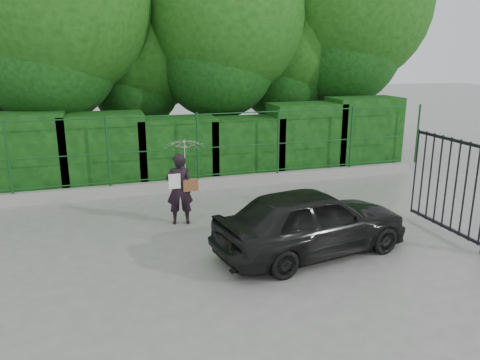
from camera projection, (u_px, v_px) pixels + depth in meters
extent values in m
plane|color=gray|center=(229.00, 259.00, 8.48)|extent=(80.00, 80.00, 0.00)
cube|color=#9E9E99|center=(184.00, 186.00, 12.59)|extent=(14.00, 0.25, 0.30)
cylinder|color=#12451B|center=(8.00, 158.00, 11.12)|extent=(0.06, 0.06, 1.80)
cylinder|color=#12451B|center=(108.00, 152.00, 11.77)|extent=(0.06, 0.06, 1.80)
cylinder|color=#12451B|center=(198.00, 146.00, 12.42)|extent=(0.06, 0.06, 1.80)
cylinder|color=#12451B|center=(278.00, 142.00, 13.07)|extent=(0.06, 0.06, 1.80)
cylinder|color=#12451B|center=(351.00, 137.00, 13.72)|extent=(0.06, 0.06, 1.80)
cylinder|color=#12451B|center=(418.00, 134.00, 14.37)|extent=(0.06, 0.06, 1.80)
cylinder|color=#12451B|center=(184.00, 177.00, 12.52)|extent=(13.60, 0.03, 0.03)
cylinder|color=#12451B|center=(183.00, 149.00, 12.32)|extent=(13.60, 0.03, 0.03)
cylinder|color=#12451B|center=(182.00, 115.00, 12.08)|extent=(13.60, 0.03, 0.03)
cube|color=black|center=(23.00, 154.00, 12.13)|extent=(2.20, 1.20, 2.14)
cube|color=black|center=(104.00, 151.00, 12.71)|extent=(2.20, 1.20, 2.05)
cube|color=black|center=(177.00, 150.00, 13.30)|extent=(2.20, 1.20, 1.86)
cube|color=black|center=(244.00, 147.00, 13.88)|extent=(2.20, 1.20, 1.77)
cube|color=black|center=(305.00, 138.00, 14.40)|extent=(2.20, 1.20, 2.13)
cube|color=black|center=(363.00, 133.00, 14.95)|extent=(2.20, 1.20, 2.25)
cylinder|color=black|center=(63.00, 101.00, 13.67)|extent=(0.36, 0.36, 4.50)
sphere|color=#14470F|center=(54.00, 2.00, 12.95)|extent=(5.40, 5.40, 5.40)
cylinder|color=black|center=(146.00, 113.00, 15.74)|extent=(0.36, 0.36, 3.25)
sphere|color=#14470F|center=(143.00, 53.00, 15.22)|extent=(3.90, 3.90, 3.90)
cylinder|color=black|center=(225.00, 99.00, 15.39)|extent=(0.36, 0.36, 4.25)
sphere|color=#14470F|center=(225.00, 17.00, 14.72)|extent=(5.10, 5.10, 5.10)
cylinder|color=black|center=(287.00, 106.00, 16.85)|extent=(0.36, 0.36, 3.50)
sphere|color=#14470F|center=(289.00, 45.00, 16.29)|extent=(4.20, 4.20, 4.20)
cylinder|color=black|center=(343.00, 88.00, 16.88)|extent=(0.36, 0.36, 4.75)
sphere|color=#14470F|center=(348.00, 4.00, 16.12)|extent=(5.70, 5.70, 5.70)
cube|color=black|center=(443.00, 226.00, 9.69)|extent=(0.05, 2.00, 0.06)
cube|color=black|center=(454.00, 140.00, 9.22)|extent=(0.05, 2.00, 0.06)
cylinder|color=black|center=(474.00, 194.00, 8.81)|extent=(0.04, 0.04, 1.90)
cylinder|color=black|center=(465.00, 190.00, 9.04)|extent=(0.04, 0.04, 1.90)
cylinder|color=black|center=(455.00, 187.00, 9.27)|extent=(0.04, 0.04, 1.90)
cylinder|color=black|center=(447.00, 183.00, 9.50)|extent=(0.04, 0.04, 1.90)
cylinder|color=black|center=(438.00, 180.00, 9.73)|extent=(0.04, 0.04, 1.90)
cylinder|color=black|center=(430.00, 177.00, 9.96)|extent=(0.04, 0.04, 1.90)
cylinder|color=black|center=(422.00, 174.00, 10.19)|extent=(0.04, 0.04, 1.90)
cylinder|color=black|center=(415.00, 172.00, 10.42)|extent=(0.04, 0.04, 1.90)
imported|color=black|center=(180.00, 189.00, 10.05)|extent=(0.62, 0.45, 1.57)
imported|color=silver|center=(185.00, 158.00, 9.96)|extent=(0.89, 0.91, 0.82)
cube|color=brown|center=(190.00, 185.00, 10.01)|extent=(0.32, 0.15, 0.24)
cube|color=white|center=(175.00, 181.00, 9.84)|extent=(0.25, 0.02, 0.32)
imported|color=black|center=(312.00, 221.00, 8.59)|extent=(3.91, 2.13, 1.26)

